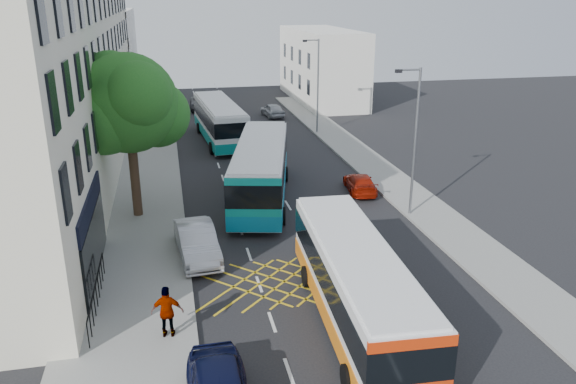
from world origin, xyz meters
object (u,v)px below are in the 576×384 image
bus_mid (261,170)px  red_hatchback (360,183)px  lamp_far (317,81)px  bus_near (356,284)px  pedestrian_far (167,312)px  bus_far (219,121)px  parked_car_silver (197,242)px  distant_car_grey (202,103)px  distant_car_silver (272,110)px  street_tree (128,104)px  lamp_near (414,135)px

bus_mid → red_hatchback: bus_mid is taller
lamp_far → bus_near: size_ratio=0.71×
bus_mid → pedestrian_far: bearing=-99.2°
red_hatchback → bus_mid: bearing=6.9°
bus_far → red_hatchback: bus_far is taller
parked_car_silver → distant_car_grey: 36.00m
distant_car_grey → distant_car_silver: bearing=-35.2°
street_tree → parked_car_silver: 8.50m
lamp_far → bus_mid: size_ratio=0.64×
bus_near → distant_car_silver: size_ratio=2.83×
lamp_near → bus_far: (-8.57, 19.16, -2.88)m
lamp_far → bus_far: size_ratio=0.67×
bus_mid → distant_car_silver: bus_mid is taller
pedestrian_far → street_tree: bearing=-74.7°
lamp_near → distant_car_silver: lamp_near is taller
lamp_far → distant_car_silver: lamp_far is taller
lamp_near → parked_car_silver: lamp_near is taller
street_tree → red_hatchback: (13.40, 1.44, -5.71)m
pedestrian_far → red_hatchback: bearing=-122.7°
pedestrian_far → distant_car_silver: bearing=-97.8°
bus_far → red_hatchback: (7.27, -14.76, -1.16)m
street_tree → distant_car_grey: size_ratio=1.69×
bus_far → distant_car_grey: 13.97m
distant_car_grey → street_tree: bearing=-98.9°
bus_mid → bus_far: bearing=107.2°
lamp_near → distant_car_grey: size_ratio=1.54×
bus_mid → parked_car_silver: size_ratio=2.63×
parked_car_silver → distant_car_grey: (2.67, 35.90, -0.06)m
lamp_near → pedestrian_far: 16.52m
parked_car_silver → distant_car_silver: size_ratio=1.20×
bus_near → lamp_far: bearing=80.8°
parked_car_silver → pedestrian_far: bearing=-107.3°
bus_far → lamp_far: bearing=1.4°
parked_car_silver → red_hatchback: size_ratio=1.20×
bus_near → lamp_near: bearing=59.6°
lamp_near → street_tree: bearing=168.6°
parked_car_silver → bus_mid: bearing=54.5°
bus_near → red_hatchback: bearing=73.2°
parked_car_silver → pedestrian_far: 6.64m
distant_car_grey → red_hatchback: bearing=-73.2°
distant_car_silver → bus_mid: bearing=70.0°
bus_far → distant_car_silver: size_ratio=3.00×
lamp_near → red_hatchback: bearing=106.5°
lamp_near → pedestrian_far: size_ratio=4.11×
bus_mid → pedestrian_far: bus_mid is taller
red_hatchback → lamp_far: bearing=-87.1°
bus_far → street_tree: bearing=-115.0°
lamp_far → red_hatchback: (-1.30, -15.60, -4.04)m
street_tree → bus_mid: size_ratio=0.70×
street_tree → red_hatchback: size_ratio=2.20×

